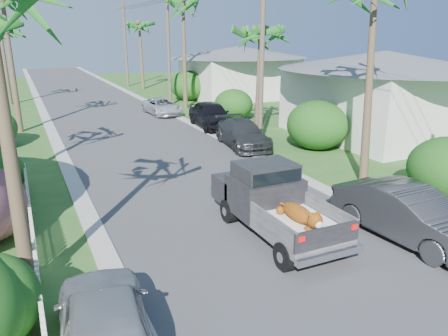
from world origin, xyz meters
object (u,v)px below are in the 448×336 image
parked_car_ln (105,326)px  palm_r_b (260,29)px  house_right_near (381,97)px  utility_pole_d (126,44)px  palm_r_d (139,23)px  parked_car_rf (211,115)px  parked_car_rn (409,215)px  house_right_far (239,74)px  pickup_truck (270,199)px  parked_car_rd (162,107)px  palm_r_c (183,0)px  parked_car_rm (243,134)px  utility_pole_c (169,48)px  utility_pole_b (262,57)px

parked_car_ln → palm_r_b: bearing=-121.4°
house_right_near → utility_pole_d: (-7.40, 31.00, 2.38)m
house_right_near → palm_r_d: bearing=103.1°
parked_car_rf → palm_r_b: palm_r_b is taller
parked_car_rn → house_right_far: size_ratio=0.52×
pickup_truck → parked_car_rf: bearing=73.0°
parked_car_rd → house_right_far: 11.30m
palm_r_c → parked_car_rf: bearing=-98.7°
parked_car_ln → palm_r_d: size_ratio=0.53×
parked_car_rm → palm_r_d: size_ratio=0.59×
pickup_truck → palm_r_d: bearing=80.7°
pickup_truck → utility_pole_c: bearing=78.3°
utility_pole_b → parked_car_rf: bearing=96.6°
house_right_near → utility_pole_b: size_ratio=1.00×
pickup_truck → house_right_near: (12.47, 8.43, 1.21)m
parked_car_rn → utility_pole_c: 27.03m
parked_car_rd → palm_r_c: palm_r_c is taller
pickup_truck → utility_pole_b: bearing=61.7°
palm_r_c → utility_pole_d: size_ratio=1.04×
parked_car_rm → parked_car_rd: parked_car_rm is taller
utility_pole_c → utility_pole_d: same height
parked_car_rf → utility_pole_b: bearing=-78.3°
parked_car_ln → utility_pole_d: (10.60, 42.94, 3.88)m
parked_car_rd → palm_r_d: bearing=76.9°
parked_car_rf → utility_pole_b: (0.60, -5.15, 3.78)m
parked_car_rf → parked_car_ln: bearing=-113.9°
pickup_truck → parked_car_rf: pickup_truck is taller
parked_car_rf → utility_pole_d: utility_pole_d is taller
parked_car_rf → palm_r_c: bearing=86.4°
parked_car_rn → utility_pole_c: bearing=81.2°
utility_pole_c → utility_pole_d: 15.00m
house_right_near → utility_pole_c: utility_pole_c is taller
pickup_truck → parked_car_rn: size_ratio=1.09×
parked_car_rm → palm_r_c: (1.65, 13.02, 7.42)m
parked_car_rn → parked_car_rm: bearing=81.5°
utility_pole_b → parked_car_rn: bearing=-98.7°
parked_car_ln → utility_pole_d: bearing=-97.4°
parked_car_rm → house_right_near: (8.45, -0.98, 1.53)m
palm_r_b → palm_r_c: palm_r_c is taller
palm_r_b → house_right_far: palm_r_b is taller
house_right_far → utility_pole_c: utility_pole_c is taller
parked_car_rn → utility_pole_d: (1.79, 41.70, 3.82)m
parked_car_rn → house_right_near: size_ratio=0.52×
house_right_near → utility_pole_d: size_ratio=1.00×
parked_car_rm → utility_pole_d: (1.05, 30.02, 3.92)m
parked_car_rm → house_right_far: 19.06m
pickup_truck → palm_r_c: size_ratio=0.54×
utility_pole_d → parked_car_rd: bearing=-96.0°
parked_car_rf → palm_r_d: bearing=91.2°
parked_car_rd → palm_r_b: bearing=-74.3°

